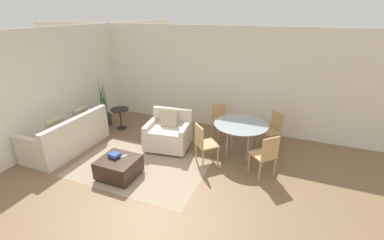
{
  "coord_description": "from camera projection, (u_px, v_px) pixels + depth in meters",
  "views": [
    {
      "loc": [
        2.39,
        -3.05,
        3.08
      ],
      "look_at": [
        0.35,
        2.0,
        0.75
      ],
      "focal_mm": 24.0,
      "sensor_mm": 36.0,
      "label": 1
    }
  ],
  "objects": [
    {
      "name": "dining_chair_near_right",
      "position": [
        266.0,
        153.0,
        5.0
      ],
      "size": [
        0.59,
        0.59,
        0.9
      ],
      "color": "tan",
      "rests_on": "ground_plane"
    },
    {
      "name": "side_table",
      "position": [
        120.0,
        115.0,
        7.14
      ],
      "size": [
        0.5,
        0.5,
        0.58
      ],
      "color": "black",
      "rests_on": "ground_plane"
    },
    {
      "name": "ottoman",
      "position": [
        119.0,
        167.0,
        5.11
      ],
      "size": [
        0.74,
        0.68,
        0.4
      ],
      "color": "#382319",
      "rests_on": "ground_plane"
    },
    {
      "name": "wall_left",
      "position": [
        61.0,
        85.0,
        6.4
      ],
      "size": [
        0.06,
        12.0,
        2.75
      ],
      "color": "white",
      "rests_on": "ground_plane"
    },
    {
      "name": "potted_plant",
      "position": [
        105.0,
        114.0,
        7.41
      ],
      "size": [
        0.33,
        0.33,
        1.39
      ],
      "color": "#333338",
      "rests_on": "ground_plane"
    },
    {
      "name": "tv_remote_primary",
      "position": [
        124.0,
        156.0,
        5.12
      ],
      "size": [
        0.09,
        0.16,
        0.01
      ],
      "color": "#B7B7BC",
      "rests_on": "ottoman"
    },
    {
      "name": "dining_chair_near_left",
      "position": [
        203.0,
        142.0,
        5.45
      ],
      "size": [
        0.59,
        0.59,
        0.9
      ],
      "color": "tan",
      "rests_on": "ground_plane"
    },
    {
      "name": "area_rug",
      "position": [
        139.0,
        167.0,
        5.48
      ],
      "size": [
        2.78,
        1.82,
        0.01
      ],
      "color": "gray",
      "rests_on": "ground_plane"
    },
    {
      "name": "wall_back",
      "position": [
        201.0,
        77.0,
        7.12
      ],
      "size": [
        12.0,
        0.06,
        2.75
      ],
      "color": "white",
      "rests_on": "ground_plane"
    },
    {
      "name": "book_stack",
      "position": [
        114.0,
        155.0,
        5.08
      ],
      "size": [
        0.24,
        0.21,
        0.08
      ],
      "color": "black",
      "rests_on": "ottoman"
    },
    {
      "name": "dining_chair_far_right",
      "position": [
        273.0,
        127.0,
        6.11
      ],
      "size": [
        0.59,
        0.59,
        0.9
      ],
      "color": "tan",
      "rests_on": "ground_plane"
    },
    {
      "name": "dining_chair_far_left",
      "position": [
        220.0,
        119.0,
        6.56
      ],
      "size": [
        0.59,
        0.59,
        0.9
      ],
      "color": "tan",
      "rests_on": "ground_plane"
    },
    {
      "name": "couch",
      "position": [
        68.0,
        137.0,
        6.1
      ],
      "size": [
        0.93,
        1.91,
        0.92
      ],
      "color": "beige",
      "rests_on": "ground_plane"
    },
    {
      "name": "ground_plane",
      "position": [
        133.0,
        196.0,
        4.64
      ],
      "size": [
        20.0,
        20.0,
        0.0
      ],
      "primitive_type": "plane",
      "color": "brown"
    },
    {
      "name": "armchair",
      "position": [
        169.0,
        133.0,
        6.17
      ],
      "size": [
        1.1,
        1.02,
        0.92
      ],
      "color": "beige",
      "rests_on": "ground_plane"
    },
    {
      "name": "dining_table",
      "position": [
        241.0,
        127.0,
        5.71
      ],
      "size": [
        1.2,
        1.2,
        0.77
      ],
      "color": "#99A8AD",
      "rests_on": "ground_plane"
    }
  ]
}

